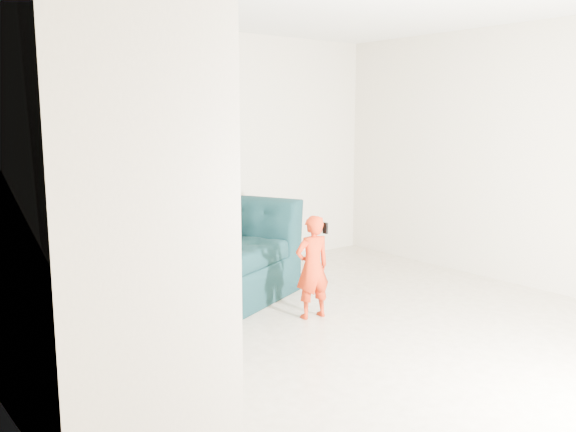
# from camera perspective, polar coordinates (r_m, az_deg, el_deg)

# --- Properties ---
(floor) EXTENTS (5.50, 5.50, 0.00)m
(floor) POSITION_cam_1_polar(r_m,az_deg,el_deg) (4.90, 7.45, -11.86)
(floor) COLOR gray
(floor) RESTS_ON ground
(back_wall) EXTENTS (5.00, 0.00, 5.00)m
(back_wall) POSITION_cam_1_polar(r_m,az_deg,el_deg) (6.79, -9.14, 5.72)
(back_wall) COLOR beige
(back_wall) RESTS_ON floor
(left_wall) EXTENTS (0.00, 5.50, 5.50)m
(left_wall) POSITION_cam_1_polar(r_m,az_deg,el_deg) (3.30, -24.09, 1.31)
(left_wall) COLOR beige
(left_wall) RESTS_ON floor
(right_wall) EXTENTS (0.00, 5.50, 5.50)m
(right_wall) POSITION_cam_1_polar(r_m,az_deg,el_deg) (6.61, 23.16, 4.99)
(right_wall) COLOR beige
(right_wall) RESTS_ON floor
(armchair) EXTENTS (1.81, 1.71, 0.93)m
(armchair) POSITION_cam_1_polar(r_m,az_deg,el_deg) (5.98, -7.02, -3.29)
(armchair) COLOR black
(armchair) RESTS_ON floor
(toddler) EXTENTS (0.36, 0.26, 0.92)m
(toddler) POSITION_cam_1_polar(r_m,az_deg,el_deg) (5.36, 2.30, -4.79)
(toddler) COLOR #95040E
(toddler) RESTS_ON floor
(side_table) EXTENTS (0.37, 0.37, 0.37)m
(side_table) POSITION_cam_1_polar(r_m,az_deg,el_deg) (6.78, 0.76, -3.61)
(side_table) COLOR white
(side_table) RESTS_ON floor
(staircase) EXTENTS (1.02, 3.03, 3.62)m
(staircase) POSITION_cam_1_polar(r_m,az_deg,el_deg) (4.03, -18.73, -2.87)
(staircase) COLOR #ADA089
(staircase) RESTS_ON floor
(cushion) EXTENTS (0.45, 0.21, 0.45)m
(cushion) POSITION_cam_1_polar(r_m,az_deg,el_deg) (6.18, -9.69, -0.63)
(cushion) COLOR black
(cushion) RESTS_ON armchair
(throw) EXTENTS (0.05, 0.52, 0.58)m
(throw) POSITION_cam_1_polar(r_m,az_deg,el_deg) (5.69, -12.10, -2.85)
(throw) COLOR black
(throw) RESTS_ON armchair
(phone) EXTENTS (0.02, 0.05, 0.10)m
(phone) POSITION_cam_1_polar(r_m,az_deg,el_deg) (5.33, 3.51, -1.13)
(phone) COLOR black
(phone) RESTS_ON toddler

